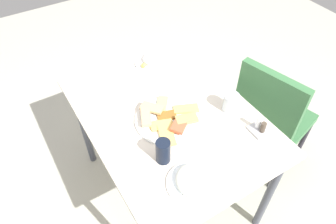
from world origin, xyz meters
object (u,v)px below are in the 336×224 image
(salad_plate_greens, at_px, (193,181))
(fork, at_px, (115,85))
(dining_table, at_px, (168,124))
(dining_chair, at_px, (270,116))
(pide_platter, at_px, (168,119))
(spoon, at_px, (121,83))
(salad_plate_rice, at_px, (153,60))
(drinking_glass, at_px, (231,103))
(paper_napkin, at_px, (118,85))
(soda_can, at_px, (163,151))
(condiment_caddy, at_px, (260,127))

(salad_plate_greens, bearing_deg, fork, -178.85)
(dining_table, bearing_deg, salad_plate_greens, -17.62)
(dining_chair, bearing_deg, salad_plate_greens, -71.60)
(dining_chair, bearing_deg, pide_platter, -97.93)
(spoon, bearing_deg, salad_plate_rice, 90.85)
(pide_platter, xyz_separation_m, salad_plate_greens, (0.36, -0.10, 0.01))
(pide_platter, height_order, spoon, pide_platter)
(fork, bearing_deg, dining_chair, 48.02)
(dining_chair, bearing_deg, drinking_glass, -89.59)
(pide_platter, height_order, salad_plate_greens, salad_plate_greens)
(dining_table, relative_size, paper_napkin, 7.04)
(salad_plate_rice, relative_size, spoon, 1.42)
(dining_table, xyz_separation_m, dining_chair, (0.14, 0.66, -0.17))
(pide_platter, xyz_separation_m, paper_napkin, (-0.38, -0.10, -0.01))
(paper_napkin, bearing_deg, soda_can, -4.32)
(dining_table, xyz_separation_m, spoon, (-0.34, -0.11, 0.09))
(drinking_glass, distance_m, condiment_caddy, 0.19)
(fork, height_order, spoon, same)
(pide_platter, xyz_separation_m, spoon, (-0.38, -0.08, -0.01))
(dining_table, xyz_separation_m, pide_platter, (0.05, -0.03, 0.10))
(salad_plate_rice, distance_m, drinking_glass, 0.58)
(salad_plate_rice, xyz_separation_m, fork, (0.08, -0.29, -0.01))
(dining_chair, height_order, salad_plate_rice, dining_chair)
(pide_platter, distance_m, drinking_glass, 0.33)
(salad_plate_greens, relative_size, fork, 1.26)
(pide_platter, height_order, drinking_glass, drinking_glass)
(dining_table, height_order, salad_plate_greens, salad_plate_greens)
(dining_table, bearing_deg, dining_chair, 77.87)
(pide_platter, bearing_deg, spoon, -168.33)
(pide_platter, distance_m, salad_plate_rice, 0.49)
(salad_plate_rice, xyz_separation_m, soda_can, (0.65, -0.32, 0.04))
(fork, bearing_deg, condiment_caddy, 23.33)
(pide_platter, xyz_separation_m, fork, (-0.38, -0.12, -0.01))
(dining_chair, bearing_deg, condiment_caddy, -61.26)
(paper_napkin, height_order, fork, fork)
(spoon, distance_m, condiment_caddy, 0.79)
(dining_table, relative_size, salad_plate_greens, 5.03)
(salad_plate_greens, height_order, paper_napkin, salad_plate_greens)
(pide_platter, height_order, salad_plate_rice, salad_plate_rice)
(salad_plate_greens, height_order, spoon, salad_plate_greens)
(dining_table, height_order, spoon, spoon)
(dining_table, xyz_separation_m, fork, (-0.34, -0.14, 0.09))
(dining_table, height_order, fork, fork)
(soda_can, bearing_deg, fork, 177.49)
(salad_plate_greens, bearing_deg, condiment_caddy, 99.43)
(spoon, bearing_deg, dining_table, 1.95)
(condiment_caddy, bearing_deg, paper_napkin, -146.38)
(salad_plate_greens, xyz_separation_m, salad_plate_rice, (-0.82, 0.28, -0.00))
(dining_chair, distance_m, soda_can, 0.90)
(salad_plate_rice, distance_m, soda_can, 0.72)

